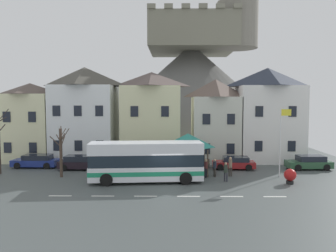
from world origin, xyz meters
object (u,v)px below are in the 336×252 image
pedestrian_01 (206,168)px  flagpole (281,137)px  parked_car_01 (309,162)px  pedestrian_03 (215,167)px  bus_shelter (188,141)px  townhouse_02 (152,116)px  townhouse_04 (267,114)px  public_bench (201,163)px  pedestrian_00 (230,165)px  pedestrian_02 (226,170)px  townhouse_03 (215,120)px  townhouse_01 (85,114)px  parked_car_00 (80,163)px  bare_tree_00 (61,150)px  townhouse_00 (31,122)px  parked_car_02 (36,161)px  transit_bus (146,162)px  parked_car_03 (234,163)px  harbour_buoy (290,175)px  hilltop_castle (192,89)px

pedestrian_01 → flagpole: 7.12m
parked_car_01 → pedestrian_03: size_ratio=2.71×
bus_shelter → townhouse_02: bearing=116.8°
townhouse_04 → bus_shelter: 12.08m
pedestrian_01 → public_bench: pedestrian_01 is taller
pedestrian_00 → pedestrian_03: pedestrian_00 is taller
parked_car_01 → pedestrian_02: pedestrian_02 is taller
townhouse_03 → bus_shelter: bearing=-115.9°
townhouse_03 → pedestrian_01: (-1.88, -8.67, -3.69)m
public_bench → townhouse_01: bearing=159.6°
public_bench → pedestrian_02: bearing=-74.3°
parked_car_00 → bare_tree_00: size_ratio=0.93×
flagpole → townhouse_00: bearing=161.7°
bus_shelter → public_bench: size_ratio=2.09×
pedestrian_00 → public_bench: bearing=121.7°
pedestrian_02 → parked_car_02: bearing=162.3°
townhouse_03 → pedestrian_03: townhouse_03 is taller
townhouse_00 → flagpole: (25.43, -8.40, -0.78)m
transit_bus → parked_car_03: bearing=28.5°
townhouse_00 → townhouse_02: 13.61m
townhouse_00 → transit_bus: bearing=-37.1°
townhouse_03 → parked_car_01: size_ratio=2.11×
harbour_buoy → townhouse_01: bearing=149.9°
parked_car_01 → parked_car_03: 7.32m
townhouse_02 → parked_car_03: bearing=-33.3°
pedestrian_02 → bare_tree_00: size_ratio=0.36×
flagpole → pedestrian_01: bearing=-177.1°
townhouse_02 → parked_car_03: (8.38, -5.50, -4.34)m
pedestrian_03 → pedestrian_00: bearing=8.0°
townhouse_04 → flagpole: townhouse_04 is taller
parked_car_01 → parked_car_02: parked_car_01 is taller
townhouse_01 → townhouse_03: bearing=-1.0°
townhouse_02 → pedestrian_00: (7.47, -8.71, -3.95)m
townhouse_00 → pedestrian_01: size_ratio=5.38×
public_bench → bus_shelter: bearing=-119.4°
townhouse_03 → parked_car_03: townhouse_03 is taller
bus_shelter → harbour_buoy: size_ratio=3.02×
townhouse_02 → parked_car_02: size_ratio=2.21×
parked_car_00 → pedestrian_01: 12.36m
parked_car_02 → parked_car_00: bearing=169.0°
parked_car_01 → pedestrian_03: 10.24m
townhouse_02 → transit_bus: townhouse_02 is taller
townhouse_00 → parked_car_00: townhouse_00 is taller
townhouse_03 → harbour_buoy: 12.48m
townhouse_00 → hilltop_castle: hilltop_castle is taller
townhouse_00 → pedestrian_03: size_ratio=5.47×
parked_car_01 → flagpole: size_ratio=0.71×
pedestrian_01 → bare_tree_00: size_ratio=0.36×
pedestrian_03 → flagpole: size_ratio=0.26×
townhouse_00 → public_bench: (18.77, -4.52, -3.84)m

